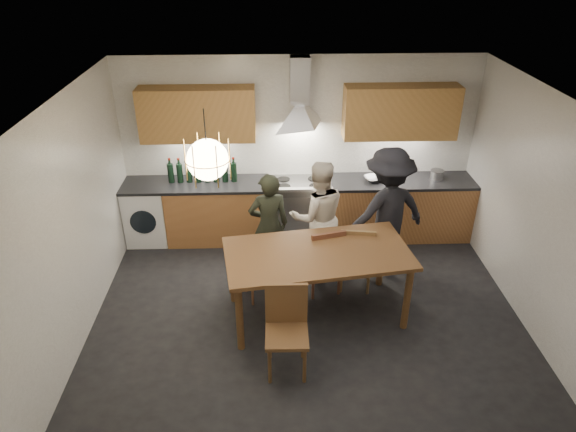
{
  "coord_description": "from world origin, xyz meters",
  "views": [
    {
      "loc": [
        -0.4,
        -4.64,
        3.98
      ],
      "look_at": [
        -0.22,
        0.4,
        1.2
      ],
      "focal_mm": 32.0,
      "sensor_mm": 36.0,
      "label": 1
    }
  ],
  "objects_px": {
    "person_right": "(387,211)",
    "stock_pot": "(437,175)",
    "person_mid": "(318,217)",
    "mixing_bowl": "(373,179)",
    "person_left": "(269,225)",
    "wine_bottles": "(202,170)",
    "chair_front": "(287,323)",
    "dining_table": "(318,259)",
    "chair_back_left": "(262,268)"
  },
  "relations": [
    {
      "from": "person_right",
      "to": "mixing_bowl",
      "type": "distance_m",
      "value": 0.84
    },
    {
      "from": "stock_pot",
      "to": "chair_front",
      "type": "bearing_deg",
      "value": -130.53
    },
    {
      "from": "mixing_bowl",
      "to": "dining_table",
      "type": "bearing_deg",
      "value": -117.98
    },
    {
      "from": "person_left",
      "to": "stock_pot",
      "type": "relative_size",
      "value": 7.97
    },
    {
      "from": "dining_table",
      "to": "person_left",
      "type": "distance_m",
      "value": 1.04
    },
    {
      "from": "mixing_bowl",
      "to": "stock_pot",
      "type": "height_order",
      "value": "stock_pot"
    },
    {
      "from": "dining_table",
      "to": "stock_pot",
      "type": "bearing_deg",
      "value": 35.87
    },
    {
      "from": "dining_table",
      "to": "chair_front",
      "type": "bearing_deg",
      "value": -123.58
    },
    {
      "from": "chair_back_left",
      "to": "wine_bottles",
      "type": "bearing_deg",
      "value": -79.92
    },
    {
      "from": "stock_pot",
      "to": "wine_bottles",
      "type": "height_order",
      "value": "wine_bottles"
    },
    {
      "from": "person_left",
      "to": "wine_bottles",
      "type": "height_order",
      "value": "person_left"
    },
    {
      "from": "chair_front",
      "to": "stock_pot",
      "type": "bearing_deg",
      "value": 50.21
    },
    {
      "from": "person_mid",
      "to": "mixing_bowl",
      "type": "bearing_deg",
      "value": -146.29
    },
    {
      "from": "chair_front",
      "to": "mixing_bowl",
      "type": "xyz_separation_m",
      "value": [
        1.32,
        2.58,
        0.39
      ]
    },
    {
      "from": "dining_table",
      "to": "mixing_bowl",
      "type": "xyz_separation_m",
      "value": [
        0.95,
        1.78,
        0.16
      ]
    },
    {
      "from": "stock_pot",
      "to": "person_left",
      "type": "bearing_deg",
      "value": -158.87
    },
    {
      "from": "stock_pot",
      "to": "mixing_bowl",
      "type": "bearing_deg",
      "value": -177.77
    },
    {
      "from": "person_left",
      "to": "wine_bottles",
      "type": "relative_size",
      "value": 1.47
    },
    {
      "from": "mixing_bowl",
      "to": "stock_pot",
      "type": "xyz_separation_m",
      "value": [
        0.92,
        0.04,
        0.03
      ]
    },
    {
      "from": "person_left",
      "to": "wine_bottles",
      "type": "distance_m",
      "value": 1.38
    },
    {
      "from": "wine_bottles",
      "to": "dining_table",
      "type": "bearing_deg",
      "value": -51.38
    },
    {
      "from": "mixing_bowl",
      "to": "wine_bottles",
      "type": "xyz_separation_m",
      "value": [
        -2.42,
        0.06,
        0.15
      ]
    },
    {
      "from": "chair_front",
      "to": "mixing_bowl",
      "type": "relative_size",
      "value": 3.68
    },
    {
      "from": "person_left",
      "to": "stock_pot",
      "type": "bearing_deg",
      "value": -169.52
    },
    {
      "from": "mixing_bowl",
      "to": "stock_pot",
      "type": "bearing_deg",
      "value": 2.23
    },
    {
      "from": "person_left",
      "to": "chair_back_left",
      "type": "bearing_deg",
      "value": 70.47
    },
    {
      "from": "person_left",
      "to": "dining_table",
      "type": "bearing_deg",
      "value": 111.02
    },
    {
      "from": "person_left",
      "to": "stock_pot",
      "type": "xyz_separation_m",
      "value": [
        2.41,
        0.93,
        0.25
      ]
    },
    {
      "from": "person_mid",
      "to": "mixing_bowl",
      "type": "height_order",
      "value": "person_mid"
    },
    {
      "from": "chair_front",
      "to": "wine_bottles",
      "type": "xyz_separation_m",
      "value": [
        -1.1,
        2.64,
        0.53
      ]
    },
    {
      "from": "dining_table",
      "to": "chair_back_left",
      "type": "distance_m",
      "value": 0.77
    },
    {
      "from": "chair_back_left",
      "to": "chair_front",
      "type": "relative_size",
      "value": 0.84
    },
    {
      "from": "person_left",
      "to": "person_mid",
      "type": "height_order",
      "value": "person_mid"
    },
    {
      "from": "stock_pot",
      "to": "dining_table",
      "type": "bearing_deg",
      "value": -135.71
    },
    {
      "from": "person_right",
      "to": "stock_pot",
      "type": "xyz_separation_m",
      "value": [
        0.89,
        0.88,
        0.1
      ]
    },
    {
      "from": "mixing_bowl",
      "to": "person_right",
      "type": "bearing_deg",
      "value": -88.42
    },
    {
      "from": "person_right",
      "to": "mixing_bowl",
      "type": "bearing_deg",
      "value": -107.81
    },
    {
      "from": "person_right",
      "to": "stock_pot",
      "type": "bearing_deg",
      "value": -154.95
    },
    {
      "from": "wine_bottles",
      "to": "stock_pot",
      "type": "bearing_deg",
      "value": -0.45
    },
    {
      "from": "chair_front",
      "to": "person_right",
      "type": "height_order",
      "value": "person_right"
    },
    {
      "from": "person_right",
      "to": "stock_pot",
      "type": "height_order",
      "value": "person_right"
    },
    {
      "from": "dining_table",
      "to": "person_mid",
      "type": "xyz_separation_m",
      "value": [
        0.09,
        0.99,
        -0.0
      ]
    },
    {
      "from": "person_left",
      "to": "person_mid",
      "type": "relative_size",
      "value": 0.93
    },
    {
      "from": "person_left",
      "to": "mixing_bowl",
      "type": "distance_m",
      "value": 1.75
    },
    {
      "from": "chair_back_left",
      "to": "person_mid",
      "type": "relative_size",
      "value": 0.52
    },
    {
      "from": "wine_bottles",
      "to": "person_mid",
      "type": "bearing_deg",
      "value": -28.63
    },
    {
      "from": "dining_table",
      "to": "person_mid",
      "type": "bearing_deg",
      "value": 76.35
    },
    {
      "from": "dining_table",
      "to": "wine_bottles",
      "type": "relative_size",
      "value": 2.26
    },
    {
      "from": "chair_back_left",
      "to": "person_right",
      "type": "height_order",
      "value": "person_right"
    },
    {
      "from": "person_mid",
      "to": "person_right",
      "type": "xyz_separation_m",
      "value": [
        0.88,
        -0.05,
        0.09
      ]
    }
  ]
}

